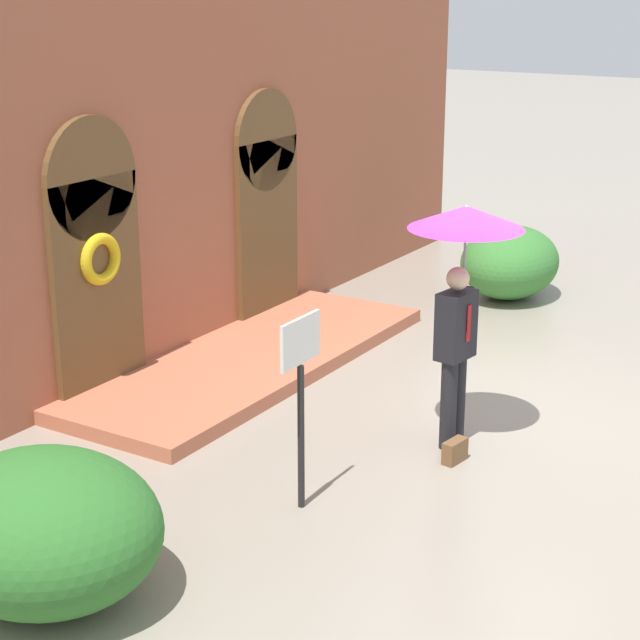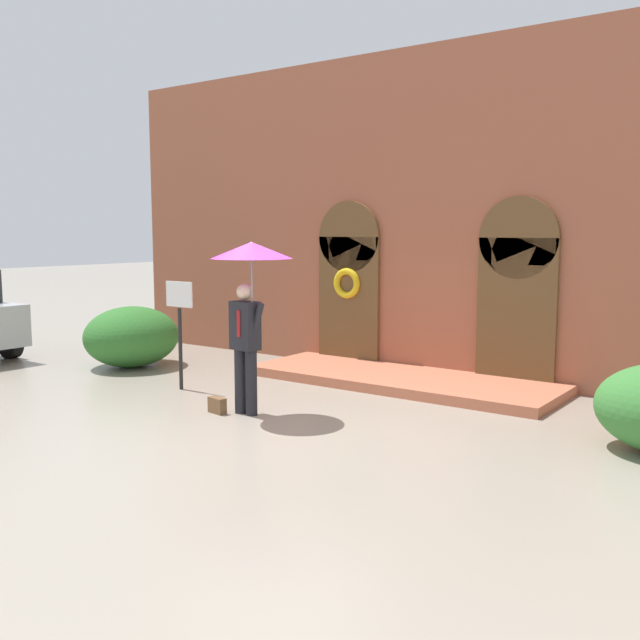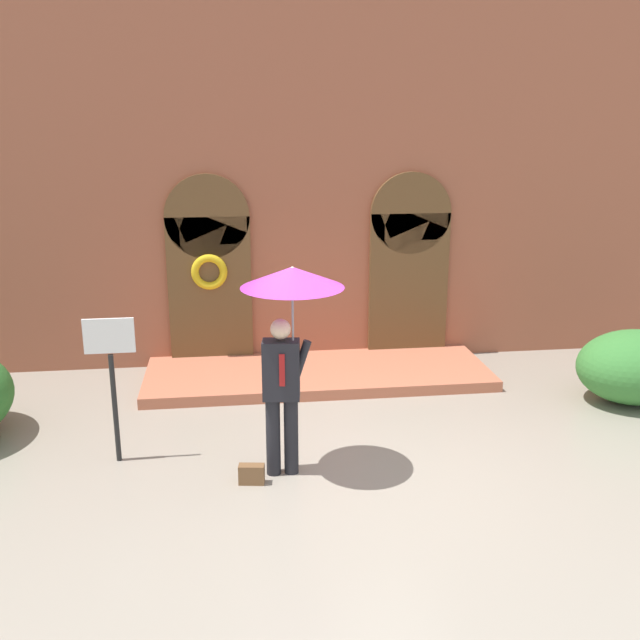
{
  "view_description": "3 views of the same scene",
  "coord_description": "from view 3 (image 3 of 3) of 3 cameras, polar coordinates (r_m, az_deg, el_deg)",
  "views": [
    {
      "loc": [
        -9.65,
        -3.84,
        4.38
      ],
      "look_at": [
        -0.62,
        1.73,
        0.97
      ],
      "focal_mm": 60.0,
      "sensor_mm": 36.0,
      "label": 1
    },
    {
      "loc": [
        5.66,
        -7.04,
        2.5
      ],
      "look_at": [
        -0.74,
        1.81,
        1.14
      ],
      "focal_mm": 40.0,
      "sensor_mm": 36.0,
      "label": 2
    },
    {
      "loc": [
        -1.29,
        -7.13,
        3.84
      ],
      "look_at": [
        -0.17,
        1.49,
        1.38
      ],
      "focal_mm": 40.0,
      "sensor_mm": 36.0,
      "label": 3
    }
  ],
  "objects": [
    {
      "name": "sign_post",
      "position": [
        8.36,
        -16.34,
        -3.56
      ],
      "size": [
        0.56,
        0.06,
        1.72
      ],
      "color": "black",
      "rests_on": "ground"
    },
    {
      "name": "ground_plane",
      "position": [
        8.2,
        2.59,
        -12.16
      ],
      "size": [
        80.0,
        80.0,
        0.0
      ],
      "primitive_type": "plane",
      "color": "gray"
    },
    {
      "name": "building_facade",
      "position": [
        11.41,
        -0.9,
        9.95
      ],
      "size": [
        14.0,
        2.3,
        5.6
      ],
      "color": "#9E563D",
      "rests_on": "ground"
    },
    {
      "name": "handbag",
      "position": [
        7.98,
        -5.49,
        -12.18
      ],
      "size": [
        0.29,
        0.16,
        0.22
      ],
      "primitive_type": "cube",
      "rotation": [
        0.0,
        0.0,
        -0.15
      ],
      "color": "brown",
      "rests_on": "ground"
    },
    {
      "name": "person_with_umbrella",
      "position": [
        7.52,
        -2.46,
        0.93
      ],
      "size": [
        1.1,
        1.1,
        2.36
      ],
      "color": "black",
      "rests_on": "ground"
    },
    {
      "name": "shrub_right",
      "position": [
        10.87,
        23.96,
        -3.45
      ],
      "size": [
        1.66,
        1.34,
        1.03
      ],
      "primitive_type": "ellipsoid",
      "color": "#387A33",
      "rests_on": "ground"
    }
  ]
}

